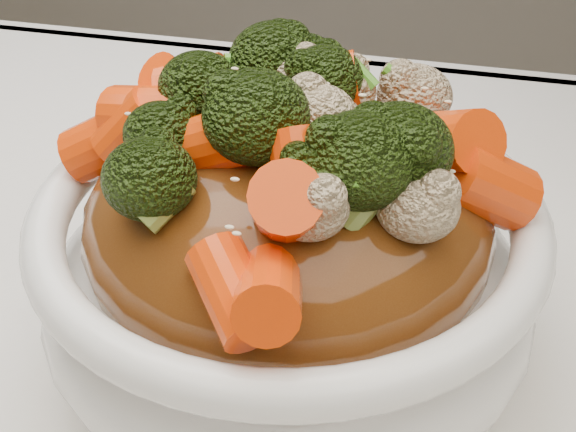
# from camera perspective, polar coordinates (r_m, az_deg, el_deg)

# --- Properties ---
(bowl) EXTENTS (0.28, 0.28, 0.09)m
(bowl) POSITION_cam_1_polar(r_m,az_deg,el_deg) (0.38, 0.00, -4.26)
(bowl) COLOR white
(bowl) RESTS_ON tablecloth
(sauce_base) EXTENTS (0.23, 0.23, 0.10)m
(sauce_base) POSITION_cam_1_polar(r_m,az_deg,el_deg) (0.36, 0.00, -0.41)
(sauce_base) COLOR #582D0F
(sauce_base) RESTS_ON bowl
(carrots) EXTENTS (0.23, 0.23, 0.05)m
(carrots) POSITION_cam_1_polar(r_m,az_deg,el_deg) (0.33, 0.00, 9.08)
(carrots) COLOR #F74408
(carrots) RESTS_ON sauce_base
(broccoli) EXTENTS (0.23, 0.23, 0.05)m
(broccoli) POSITION_cam_1_polar(r_m,az_deg,el_deg) (0.33, 0.00, 8.91)
(broccoli) COLOR black
(broccoli) RESTS_ON sauce_base
(cauliflower) EXTENTS (0.23, 0.23, 0.04)m
(cauliflower) POSITION_cam_1_polar(r_m,az_deg,el_deg) (0.33, 0.00, 8.58)
(cauliflower) COLOR #CBB38B
(cauliflower) RESTS_ON sauce_base
(scallions) EXTENTS (0.17, 0.17, 0.02)m
(scallions) POSITION_cam_1_polar(r_m,az_deg,el_deg) (0.33, 0.00, 9.25)
(scallions) COLOR #489121
(scallions) RESTS_ON sauce_base
(sesame_seeds) EXTENTS (0.20, 0.20, 0.01)m
(sesame_seeds) POSITION_cam_1_polar(r_m,az_deg,el_deg) (0.33, 0.00, 9.25)
(sesame_seeds) COLOR beige
(sesame_seeds) RESTS_ON sauce_base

